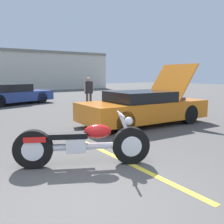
{
  "coord_description": "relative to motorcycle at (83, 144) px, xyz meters",
  "views": [
    {
      "loc": [
        -1.33,
        -2.72,
        1.71
      ],
      "look_at": [
        2.02,
        2.33,
        0.8
      ],
      "focal_mm": 40.0,
      "sensor_mm": 36.0,
      "label": 1
    }
  ],
  "objects": [
    {
      "name": "ground_plane",
      "position": [
        -0.72,
        -1.37,
        -0.42
      ],
      "size": [
        80.0,
        80.0,
        0.0
      ],
      "primitive_type": "plane",
      "color": "#514F4C"
    },
    {
      "name": "parking_stripe_middle",
      "position": [
        0.79,
        0.11,
        -0.42
      ],
      "size": [
        0.12,
        4.84,
        0.01
      ],
      "primitive_type": "cube",
      "color": "yellow",
      "rests_on": "ground"
    },
    {
      "name": "parked_car_right_row",
      "position": [
        1.18,
        11.2,
        0.15
      ],
      "size": [
        4.6,
        2.97,
        1.18
      ],
      "rotation": [
        0.0,
        0.0,
        0.29
      ],
      "color": "navy",
      "rests_on": "ground"
    },
    {
      "name": "show_car_hood_open",
      "position": [
        3.62,
        2.46,
        0.17
      ],
      "size": [
        4.53,
        1.96,
        2.1
      ],
      "rotation": [
        0.0,
        0.0,
        -0.03
      ],
      "color": "orange",
      "rests_on": "ground"
    },
    {
      "name": "spectator_by_show_car",
      "position": [
        3.95,
        7.09,
        0.52
      ],
      "size": [
        0.52,
        0.21,
        1.59
      ],
      "color": "brown",
      "rests_on": "ground"
    },
    {
      "name": "motorcycle",
      "position": [
        0.0,
        0.0,
        0.0
      ],
      "size": [
        2.35,
        1.26,
        1.0
      ],
      "rotation": [
        0.0,
        0.0,
        -0.45
      ],
      "color": "black",
      "rests_on": "ground"
    }
  ]
}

